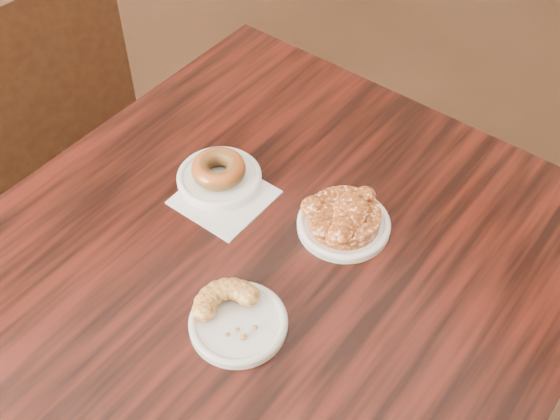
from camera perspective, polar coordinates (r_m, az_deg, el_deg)
cafe_table at (r=1.43m, az=0.12°, el=-12.70°), size 1.16×1.16×0.75m
chair_far at (r=1.89m, az=-20.39°, el=6.31°), size 0.58×0.58×0.90m
napkin at (r=1.19m, az=-4.54°, el=1.04°), size 0.18×0.18×0.00m
plate_donut at (r=1.21m, az=-4.95°, el=2.60°), size 0.15×0.15×0.01m
plate_cruller at (r=1.03m, az=-3.40°, el=-9.20°), size 0.14×0.14×0.01m
plate_fritter at (r=1.15m, az=5.19°, el=-1.21°), size 0.15×0.15×0.01m
glazed_donut at (r=1.20m, az=-5.02°, el=3.35°), size 0.09×0.09×0.03m
apple_fritter at (r=1.13m, az=5.27°, el=-0.37°), size 0.16×0.16×0.04m
cruller_fragment at (r=1.01m, az=-3.46°, el=-8.53°), size 0.12×0.12×0.03m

